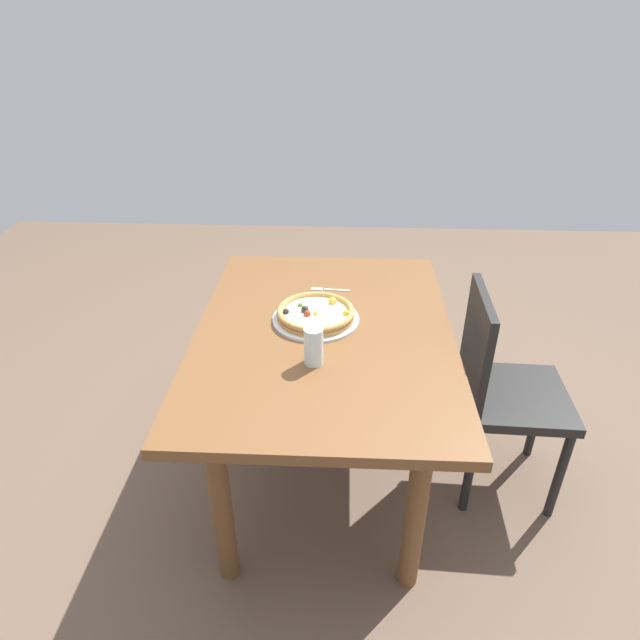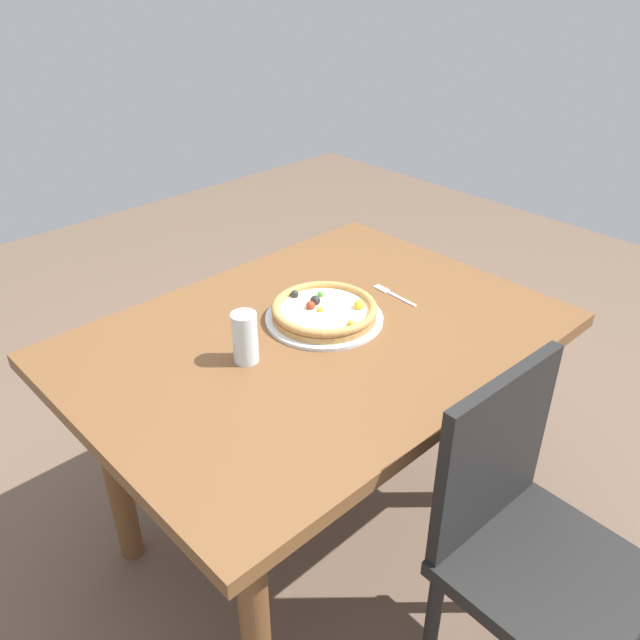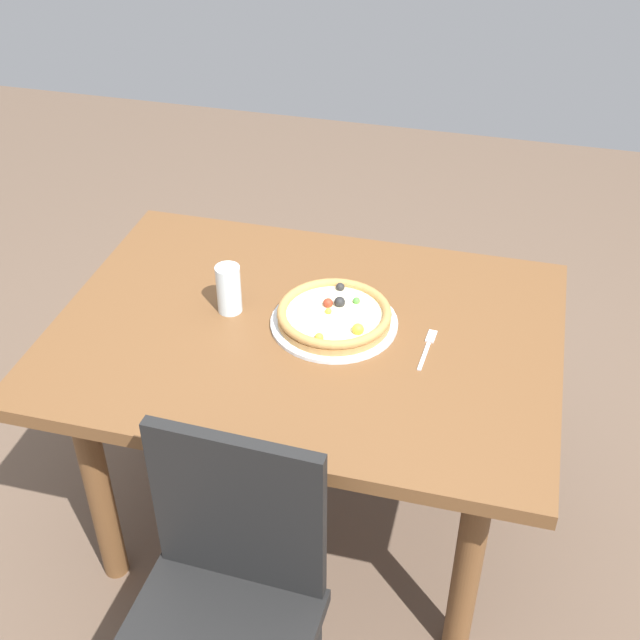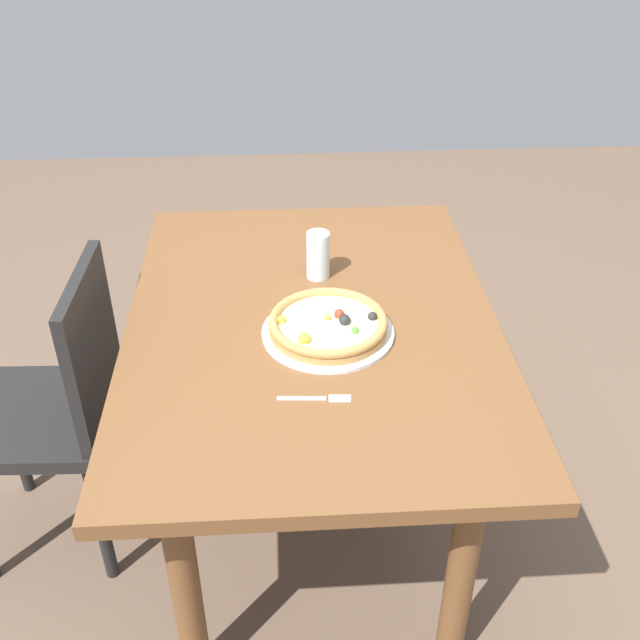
{
  "view_description": "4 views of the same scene",
  "coord_description": "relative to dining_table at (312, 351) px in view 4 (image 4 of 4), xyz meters",
  "views": [
    {
      "loc": [
        -1.7,
        -0.06,
        1.8
      ],
      "look_at": [
        0.03,
        0.02,
        0.76
      ],
      "focal_mm": 30.28,
      "sensor_mm": 36.0,
      "label": 1
    },
    {
      "loc": [
        -1.01,
        -1.08,
        1.67
      ],
      "look_at": [
        0.03,
        0.02,
        0.76
      ],
      "focal_mm": 36.14,
      "sensor_mm": 36.0,
      "label": 2
    },
    {
      "loc": [
        0.46,
        -1.64,
        2.04
      ],
      "look_at": [
        0.03,
        0.02,
        0.76
      ],
      "focal_mm": 46.71,
      "sensor_mm": 36.0,
      "label": 3
    },
    {
      "loc": [
        1.59,
        -0.08,
        1.82
      ],
      "look_at": [
        0.03,
        0.02,
        0.76
      ],
      "focal_mm": 42.05,
      "sensor_mm": 36.0,
      "label": 4
    }
  ],
  "objects": [
    {
      "name": "dining_table",
      "position": [
        0.0,
        0.0,
        0.0
      ],
      "size": [
        1.3,
        0.95,
        0.74
      ],
      "color": "brown",
      "rests_on": "ground"
    },
    {
      "name": "fork",
      "position": [
        0.32,
        0.0,
        0.1
      ],
      "size": [
        0.03,
        0.17,
        0.0
      ],
      "rotation": [
        0.0,
        0.0,
        1.5
      ],
      "color": "silver",
      "rests_on": "dining_table"
    },
    {
      "name": "ground_plane",
      "position": [
        0.0,
        0.0,
        -0.64
      ],
      "size": [
        6.0,
        6.0,
        0.0
      ],
      "primitive_type": "plane",
      "color": "brown"
    },
    {
      "name": "pizza",
      "position": [
        0.07,
        0.04,
        0.13
      ],
      "size": [
        0.3,
        0.3,
        0.05
      ],
      "color": "#B78447",
      "rests_on": "plate"
    },
    {
      "name": "plate",
      "position": [
        0.07,
        0.04,
        0.11
      ],
      "size": [
        0.33,
        0.33,
        0.01
      ],
      "primitive_type": "cylinder",
      "color": "silver",
      "rests_on": "dining_table"
    },
    {
      "name": "chair_near",
      "position": [
        0.0,
        -0.69,
        -0.15
      ],
      "size": [
        0.41,
        0.41,
        0.9
      ],
      "rotation": [
        0.0,
        0.0,
        3.1
      ],
      "color": "black",
      "rests_on": "ground"
    },
    {
      "name": "drinking_glass",
      "position": [
        -0.22,
        0.03,
        0.17
      ],
      "size": [
        0.06,
        0.06,
        0.13
      ],
      "primitive_type": "cylinder",
      "color": "silver",
      "rests_on": "dining_table"
    }
  ]
}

